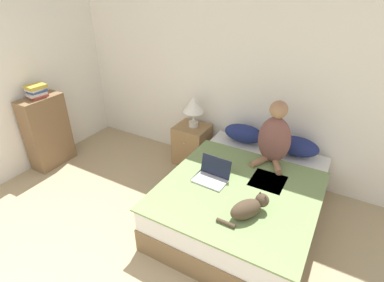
% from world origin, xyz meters
% --- Properties ---
extents(wall_back, '(5.76, 0.05, 2.55)m').
position_xyz_m(wall_back, '(0.00, 3.64, 1.27)').
color(wall_back, white).
rests_on(wall_back, ground_plane).
extents(bed, '(1.54, 1.93, 0.53)m').
position_xyz_m(bed, '(0.63, 2.60, 0.26)').
color(bed, brown).
rests_on(bed, ground_plane).
extents(pillow_near, '(0.52, 0.29, 0.22)m').
position_xyz_m(pillow_near, '(0.30, 3.40, 0.64)').
color(pillow_near, navy).
rests_on(pillow_near, bed).
extents(pillow_far, '(0.52, 0.29, 0.22)m').
position_xyz_m(pillow_far, '(0.97, 3.40, 0.64)').
color(pillow_far, navy).
rests_on(pillow_far, bed).
extents(person_sitting, '(0.38, 0.36, 0.75)m').
position_xyz_m(person_sitting, '(0.76, 3.10, 0.86)').
color(person_sitting, brown).
rests_on(person_sitting, bed).
extents(cat_tabby, '(0.36, 0.42, 0.19)m').
position_xyz_m(cat_tabby, '(0.85, 2.12, 0.62)').
color(cat_tabby, '#473828').
rests_on(cat_tabby, bed).
extents(laptop_open, '(0.35, 0.28, 0.23)m').
position_xyz_m(laptop_open, '(0.32, 2.44, 0.58)').
color(laptop_open, '#B7B7BC').
rests_on(laptop_open, bed).
extents(nightstand, '(0.46, 0.44, 0.58)m').
position_xyz_m(nightstand, '(-0.45, 3.36, 0.29)').
color(nightstand, '#937047').
rests_on(nightstand, ground_plane).
extents(table_lamp, '(0.29, 0.29, 0.43)m').
position_xyz_m(table_lamp, '(-0.44, 3.38, 0.89)').
color(table_lamp, beige).
rests_on(table_lamp, nightstand).
extents(bookshelf, '(0.28, 0.58, 1.02)m').
position_xyz_m(bookshelf, '(-2.21, 2.33, 0.51)').
color(bookshelf, brown).
rests_on(bookshelf, ground_plane).
extents(book_stack_top, '(0.21, 0.25, 0.17)m').
position_xyz_m(book_stack_top, '(-2.21, 2.33, 1.11)').
color(book_stack_top, '#B24238').
rests_on(book_stack_top, bookshelf).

